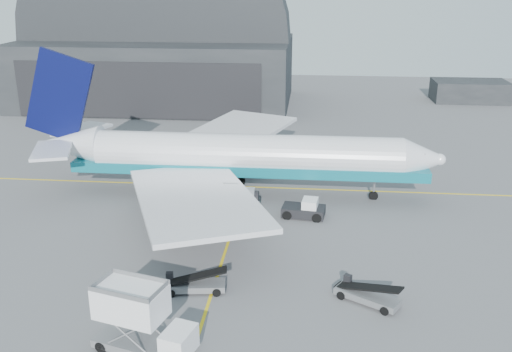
# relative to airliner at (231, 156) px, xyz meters

# --- Properties ---
(ground) EXTENTS (200.00, 200.00, 0.00)m
(ground) POSITION_rel_airliner_xyz_m (1.37, -17.45, -4.54)
(ground) COLOR #565659
(ground) RESTS_ON ground
(taxi_lines) EXTENTS (80.00, 42.12, 0.02)m
(taxi_lines) POSITION_rel_airliner_xyz_m (1.37, -4.79, -4.53)
(taxi_lines) COLOR yellow
(taxi_lines) RESTS_ON ground
(hangar) EXTENTS (50.00, 28.30, 28.00)m
(hangar) POSITION_rel_airliner_xyz_m (-20.63, 47.49, 5.00)
(hangar) COLOR black
(hangar) RESTS_ON ground
(distant_bldg_a) EXTENTS (14.00, 8.00, 4.00)m
(distant_bldg_a) POSITION_rel_airliner_xyz_m (39.37, 54.55, -4.54)
(distant_bldg_a) COLOR black
(distant_bldg_a) RESTS_ON ground
(airliner) EXTENTS (46.24, 44.84, 16.23)m
(airliner) POSITION_rel_airliner_xyz_m (0.00, 0.00, 0.00)
(airliner) COLOR white
(airliner) RESTS_ON ground
(catering_truck) EXTENTS (7.14, 4.20, 4.62)m
(catering_truck) POSITION_rel_airliner_xyz_m (-1.96, -28.70, -2.20)
(catering_truck) COLOR slate
(catering_truck) RESTS_ON ground
(pushback_tug) EXTENTS (4.57, 3.02, 1.99)m
(pushback_tug) POSITION_rel_airliner_xyz_m (8.30, -5.50, -3.79)
(pushback_tug) COLOR black
(pushback_tug) RESTS_ON ground
(belt_loader_a) EXTENTS (5.21, 2.33, 1.95)m
(belt_loader_a) POSITION_rel_airliner_xyz_m (-0.07, -21.00, -3.94)
(belt_loader_a) COLOR slate
(belt_loader_a) RESTS_ON ground
(belt_loader_b) EXTENTS (5.06, 3.95, 1.99)m
(belt_loader_b) POSITION_rel_airliner_xyz_m (13.22, -21.26, -3.93)
(belt_loader_b) COLOR slate
(belt_loader_b) RESTS_ON ground
(traffic_cone) EXTENTS (0.35, 0.35, 0.50)m
(traffic_cone) POSITION_rel_airliner_xyz_m (-2.38, -11.78, -4.30)
(traffic_cone) COLOR #ED6007
(traffic_cone) RESTS_ON ground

